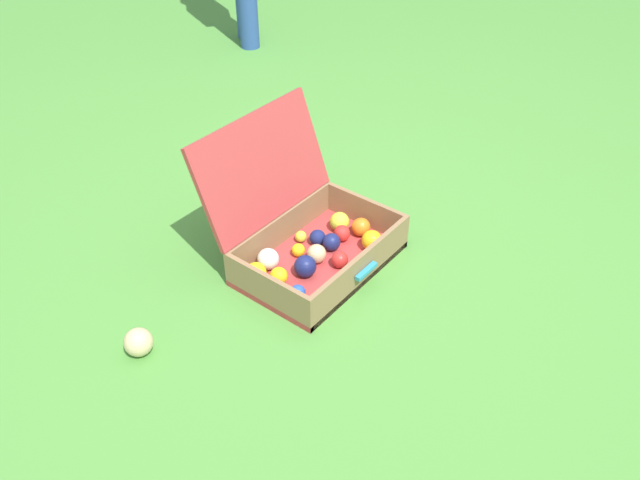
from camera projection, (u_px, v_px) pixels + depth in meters
name	position (u px, v px, depth m)	size (l,w,h in m)	color
ground_plane	(311.00, 265.00, 2.43)	(16.00, 16.00, 0.00)	#4C8C38
open_suitcase	(307.00, 235.00, 2.39)	(0.60, 0.56, 0.52)	#B23838
stray_ball_on_grass	(139.00, 342.00, 2.06)	(0.09, 0.09, 0.09)	#D1B784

